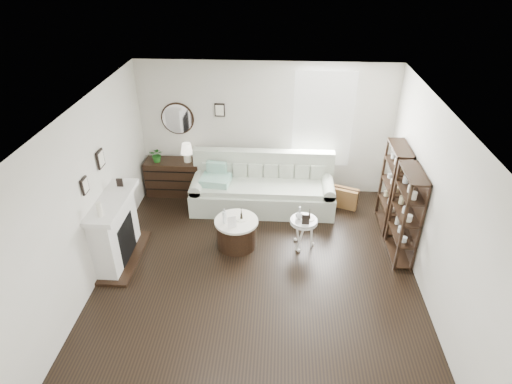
# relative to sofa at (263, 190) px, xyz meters

# --- Properties ---
(room) EXTENTS (5.50, 5.50, 5.50)m
(room) POSITION_rel_sofa_xyz_m (0.76, 0.62, 1.24)
(room) COLOR black
(room) RESTS_ON ground
(fireplace) EXTENTS (0.50, 1.40, 1.84)m
(fireplace) POSITION_rel_sofa_xyz_m (-2.29, -1.79, 0.18)
(fireplace) COLOR silver
(fireplace) RESTS_ON ground
(shelf_unit_far) EXTENTS (0.30, 0.80, 1.60)m
(shelf_unit_far) POSITION_rel_sofa_xyz_m (2.35, -0.54, 0.45)
(shelf_unit_far) COLOR black
(shelf_unit_far) RESTS_ON ground
(shelf_unit_near) EXTENTS (0.30, 0.80, 1.60)m
(shelf_unit_near) POSITION_rel_sofa_xyz_m (2.35, -1.44, 0.45)
(shelf_unit_near) COLOR black
(shelf_unit_near) RESTS_ON ground
(sofa) EXTENTS (2.76, 0.96, 1.07)m
(sofa) POSITION_rel_sofa_xyz_m (0.00, 0.00, 0.00)
(sofa) COLOR #A0A795
(sofa) RESTS_ON ground
(quilt) EXTENTS (0.60, 0.51, 0.14)m
(quilt) POSITION_rel_sofa_xyz_m (-0.90, -0.14, 0.27)
(quilt) COLOR #258B61
(quilt) RESTS_ON sofa
(suitcase) EXTENTS (0.64, 0.40, 0.40)m
(suitcase) POSITION_rel_sofa_xyz_m (1.58, 0.07, -0.15)
(suitcase) COLOR brown
(suitcase) RESTS_ON ground
(dresser) EXTENTS (1.11, 0.48, 0.74)m
(dresser) POSITION_rel_sofa_xyz_m (-1.86, 0.38, 0.02)
(dresser) COLOR black
(dresser) RESTS_ON ground
(table_lamp) EXTENTS (0.30, 0.30, 0.40)m
(table_lamp) POSITION_rel_sofa_xyz_m (-1.54, 0.38, 0.58)
(table_lamp) COLOR #F3E6CD
(table_lamp) RESTS_ON dresser
(potted_plant) EXTENTS (0.28, 0.25, 0.30)m
(potted_plant) POSITION_rel_sofa_xyz_m (-2.14, 0.34, 0.54)
(potted_plant) COLOR #20621C
(potted_plant) RESTS_ON dresser
(drum_table) EXTENTS (0.74, 0.74, 0.52)m
(drum_table) POSITION_rel_sofa_xyz_m (-0.39, -1.32, -0.09)
(drum_table) COLOR black
(drum_table) RESTS_ON ground
(pedestal_table) EXTENTS (0.46, 0.46, 0.56)m
(pedestal_table) POSITION_rel_sofa_xyz_m (0.75, -1.28, 0.16)
(pedestal_table) COLOR silver
(pedestal_table) RESTS_ON ground
(eiffel_drum) EXTENTS (0.13, 0.13, 0.19)m
(eiffel_drum) POSITION_rel_sofa_xyz_m (-0.30, -1.27, 0.26)
(eiffel_drum) COLOR black
(eiffel_drum) RESTS_ON drum_table
(bottle_drum) EXTENTS (0.06, 0.06, 0.28)m
(bottle_drum) POSITION_rel_sofa_xyz_m (-0.57, -1.40, 0.30)
(bottle_drum) COLOR silver
(bottle_drum) RESTS_ON drum_table
(card_frame_drum) EXTENTS (0.15, 0.10, 0.19)m
(card_frame_drum) POSITION_rel_sofa_xyz_m (-0.44, -1.50, 0.26)
(card_frame_drum) COLOR white
(card_frame_drum) RESTS_ON drum_table
(eiffel_ped) EXTENTS (0.10, 0.10, 0.17)m
(eiffel_ped) POSITION_rel_sofa_xyz_m (0.84, -1.25, 0.29)
(eiffel_ped) COLOR black
(eiffel_ped) RESTS_ON pedestal_table
(flask_ped) EXTENTS (0.13, 0.13, 0.24)m
(flask_ped) POSITION_rel_sofa_xyz_m (0.67, -1.26, 0.32)
(flask_ped) COLOR silver
(flask_ped) RESTS_ON pedestal_table
(card_frame_ped) EXTENTS (0.12, 0.05, 0.16)m
(card_frame_ped) POSITION_rel_sofa_xyz_m (0.77, -1.40, 0.29)
(card_frame_ped) COLOR black
(card_frame_ped) RESTS_ON pedestal_table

